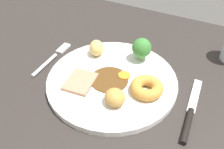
# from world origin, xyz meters

# --- Properties ---
(dining_table) EXTENTS (1.20, 0.84, 0.04)m
(dining_table) POSITION_xyz_m (0.00, 0.00, 0.02)
(dining_table) COLOR #2B2623
(dining_table) RESTS_ON ground
(dinner_plate) EXTENTS (0.30, 0.30, 0.01)m
(dinner_plate) POSITION_xyz_m (0.02, 0.02, 0.04)
(dinner_plate) COLOR white
(dinner_plate) RESTS_ON dining_table
(gravy_pool) EXTENTS (0.09, 0.09, 0.00)m
(gravy_pool) POSITION_xyz_m (0.02, 0.01, 0.05)
(gravy_pool) COLOR #563819
(gravy_pool) RESTS_ON dinner_plate
(meat_slice_main) EXTENTS (0.07, 0.08, 0.01)m
(meat_slice_main) POSITION_xyz_m (-0.03, -0.03, 0.05)
(meat_slice_main) COLOR tan
(meat_slice_main) RESTS_ON dinner_plate
(yorkshire_pudding) EXTENTS (0.07, 0.07, 0.02)m
(yorkshire_pudding) POSITION_xyz_m (0.11, 0.01, 0.06)
(yorkshire_pudding) COLOR #C68938
(yorkshire_pudding) RESTS_ON dinner_plate
(roast_potato_left) EXTENTS (0.06, 0.06, 0.03)m
(roast_potato_left) POSITION_xyz_m (0.06, -0.05, 0.07)
(roast_potato_left) COLOR #BC8C42
(roast_potato_left) RESTS_ON dinner_plate
(roast_potato_right) EXTENTS (0.05, 0.06, 0.04)m
(roast_potato_right) POSITION_xyz_m (-0.06, 0.08, 0.07)
(roast_potato_right) COLOR #D8B260
(roast_potato_right) RESTS_ON dinner_plate
(carrot_coin_front) EXTENTS (0.03, 0.03, 0.01)m
(carrot_coin_front) POSITION_xyz_m (0.04, 0.04, 0.05)
(carrot_coin_front) COLOR orange
(carrot_coin_front) RESTS_ON dinner_plate
(broccoli_floret) EXTENTS (0.05, 0.05, 0.06)m
(broccoli_floret) POSITION_xyz_m (0.05, 0.12, 0.08)
(broccoli_floret) COLOR #8CB766
(broccoli_floret) RESTS_ON dinner_plate
(fork) EXTENTS (0.02, 0.15, 0.01)m
(fork) POSITION_xyz_m (-0.16, 0.03, 0.04)
(fork) COLOR silver
(fork) RESTS_ON dining_table
(knife) EXTENTS (0.03, 0.19, 0.01)m
(knife) POSITION_xyz_m (0.21, 0.01, 0.04)
(knife) COLOR black
(knife) RESTS_ON dining_table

